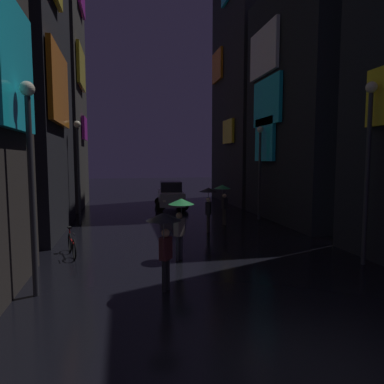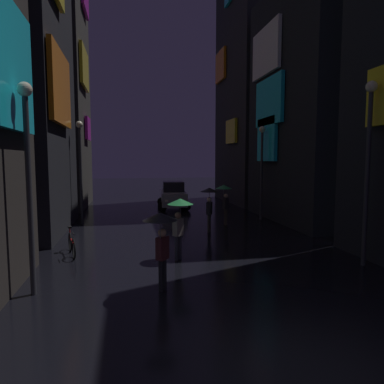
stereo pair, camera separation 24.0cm
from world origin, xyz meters
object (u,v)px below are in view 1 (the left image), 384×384
(pedestrian_foreground_left_green, at_px, (181,212))
(pedestrian_far_right_green, at_px, (223,193))
(pedestrian_foreground_right_black, at_px, (164,230))
(streetlamp_left_near, at_px, (30,164))
(pedestrian_midstreet_centre_black, at_px, (208,197))
(streetlamp_left_far, at_px, (78,160))
(streetlamp_right_far, at_px, (260,161))
(car_distant, at_px, (171,195))
(streetlamp_right_near, at_px, (368,153))
(bicycle_parked_at_storefront, at_px, (72,245))

(pedestrian_foreground_left_green, relative_size, pedestrian_far_right_green, 1.00)
(pedestrian_foreground_left_green, xyz_separation_m, pedestrian_foreground_right_black, (-0.93, -2.92, 0.00))
(pedestrian_foreground_left_green, bearing_deg, streetlamp_left_near, -149.63)
(pedestrian_midstreet_centre_black, distance_m, streetlamp_left_far, 7.23)
(pedestrian_midstreet_centre_black, height_order, streetlamp_right_far, streetlamp_right_far)
(car_distant, xyz_separation_m, streetlamp_left_far, (-5.64, -5.09, 2.50))
(streetlamp_right_near, bearing_deg, car_distant, 106.94)
(pedestrian_foreground_left_green, distance_m, streetlamp_right_far, 9.21)
(pedestrian_midstreet_centre_black, xyz_separation_m, streetlamp_left_far, (-6.28, 3.12, 1.76))
(pedestrian_foreground_left_green, relative_size, streetlamp_left_far, 0.39)
(bicycle_parked_at_storefront, bearing_deg, pedestrian_far_right_green, 33.11)
(streetlamp_left_far, bearing_deg, car_distant, 42.09)
(pedestrian_foreground_right_black, bearing_deg, bicycle_parked_at_storefront, 124.50)
(pedestrian_foreground_left_green, distance_m, streetlamp_left_far, 8.67)
(pedestrian_foreground_right_black, relative_size, streetlamp_left_near, 0.40)
(pedestrian_far_right_green, xyz_separation_m, streetlamp_left_far, (-7.49, 1.54, 1.76))
(pedestrian_foreground_left_green, relative_size, pedestrian_midstreet_centre_black, 1.00)
(pedestrian_foreground_right_black, relative_size, bicycle_parked_at_storefront, 1.20)
(pedestrian_foreground_right_black, height_order, streetlamp_left_far, streetlamp_left_far)
(pedestrian_midstreet_centre_black, distance_m, car_distant, 8.27)
(pedestrian_foreground_right_black, relative_size, car_distant, 0.50)
(pedestrian_foreground_left_green, relative_size, streetlamp_right_near, 0.36)
(streetlamp_left_far, bearing_deg, pedestrian_foreground_right_black, -72.52)
(pedestrian_foreground_right_black, relative_size, streetlamp_right_far, 0.40)
(pedestrian_far_right_green, distance_m, streetlamp_right_near, 8.35)
(pedestrian_foreground_left_green, xyz_separation_m, bicycle_parked_at_storefront, (-3.78, 1.23, -1.28))
(pedestrian_far_right_green, bearing_deg, streetlamp_right_far, 23.18)
(pedestrian_midstreet_centre_black, distance_m, bicycle_parked_at_storefront, 6.74)
(pedestrian_foreground_right_black, height_order, car_distant, pedestrian_foreground_right_black)
(pedestrian_far_right_green, xyz_separation_m, streetlamp_right_far, (2.51, 1.08, 1.69))
(streetlamp_right_far, height_order, streetlamp_left_near, streetlamp_right_far)
(streetlamp_right_near, bearing_deg, bicycle_parked_at_storefront, 162.21)
(pedestrian_far_right_green, distance_m, car_distant, 6.92)
(streetlamp_left_near, bearing_deg, pedestrian_foreground_left_green, 30.37)
(bicycle_parked_at_storefront, xyz_separation_m, car_distant, (5.24, 11.25, 0.54))
(pedestrian_foreground_left_green, height_order, pedestrian_foreground_right_black, same)
(car_distant, distance_m, streetlamp_left_far, 8.00)
(streetlamp_left_far, bearing_deg, pedestrian_far_right_green, -11.60)
(pedestrian_foreground_right_black, distance_m, streetlamp_right_far, 12.06)
(streetlamp_right_near, bearing_deg, streetlamp_left_far, 137.25)
(pedestrian_midstreet_centre_black, xyz_separation_m, streetlamp_left_near, (-6.28, -6.72, 1.69))
(pedestrian_midstreet_centre_black, relative_size, streetlamp_right_near, 0.36)
(pedestrian_midstreet_centre_black, bearing_deg, pedestrian_foreground_right_black, -112.87)
(streetlamp_left_near, bearing_deg, pedestrian_foreground_right_black, -8.20)
(pedestrian_midstreet_centre_black, bearing_deg, bicycle_parked_at_storefront, -152.66)
(streetlamp_right_far, bearing_deg, pedestrian_midstreet_centre_black, -144.45)
(car_distant, bearing_deg, streetlamp_right_far, -51.82)
(pedestrian_foreground_left_green, xyz_separation_m, streetlamp_left_near, (-4.18, -2.45, 1.69))
(streetlamp_right_far, relative_size, streetlamp_left_far, 0.98)
(streetlamp_right_far, xyz_separation_m, streetlamp_right_near, (0.00, -8.78, 0.31))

